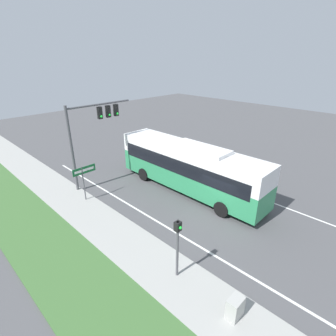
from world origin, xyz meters
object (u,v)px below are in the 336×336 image
object	(u,v)px
bus	(189,166)
street_sign	(84,176)
signal_gantry	(92,126)
utility_cabinet	(235,308)
pedestrian_signal	(178,241)

from	to	relation	value
bus	street_sign	bearing A→B (deg)	145.89
signal_gantry	street_sign	bearing A→B (deg)	-138.83
street_sign	utility_cabinet	world-z (taller)	street_sign
utility_cabinet	pedestrian_signal	bearing A→B (deg)	90.32
pedestrian_signal	utility_cabinet	distance (m)	3.38
signal_gantry	street_sign	distance (m)	3.88
street_sign	utility_cabinet	xyz separation A→B (m)	(-0.67, -12.32, -1.37)
bus	pedestrian_signal	world-z (taller)	bus
street_sign	bus	bearing A→B (deg)	-34.11
bus	pedestrian_signal	bearing A→B (deg)	-143.39
bus	street_sign	size ratio (longest dim) A/B	4.62
signal_gantry	pedestrian_signal	size ratio (longest dim) A/B	2.10
pedestrian_signal	utility_cabinet	bearing A→B (deg)	-89.68
signal_gantry	utility_cabinet	world-z (taller)	signal_gantry
signal_gantry	street_sign	world-z (taller)	signal_gantry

